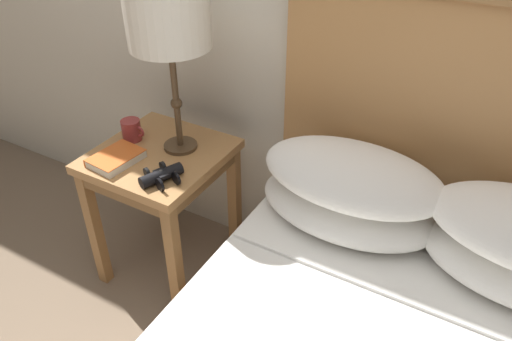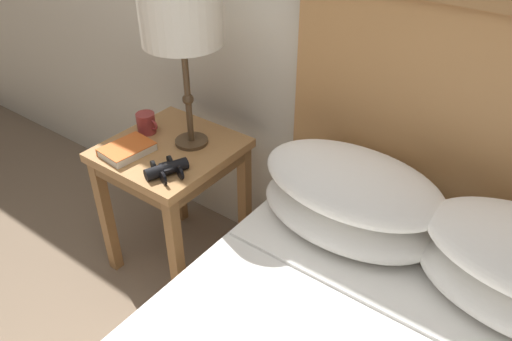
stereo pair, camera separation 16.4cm
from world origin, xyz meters
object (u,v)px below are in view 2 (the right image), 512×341
Objects in this scene: book_on_nightstand at (127,149)px; coffee_mug at (146,123)px; nightstand at (172,166)px; table_lamp at (181,18)px; binoculars_pair at (167,169)px.

book_on_nightstand is 1.94× the size of coffee_mug.
table_lamp is at bearing 53.14° from nightstand.
coffee_mug reaches higher than book_on_nightstand.
table_lamp is 3.05× the size of book_on_nightstand.
nightstand is at bearing -126.86° from table_lamp.
table_lamp is 3.71× the size of binoculars_pair.
nightstand is at bearing 132.38° from binoculars_pair.
coffee_mug is (-0.28, 0.17, 0.02)m from binoculars_pair.
book_on_nightstand is at bearing -125.80° from nightstand.
binoculars_pair reaches higher than book_on_nightstand.
nightstand is 0.60m from table_lamp.
coffee_mug reaches higher than binoculars_pair.
coffee_mug is at bearing 170.71° from nightstand.
binoculars_pair is at bearing -30.91° from coffee_mug.
nightstand is at bearing -9.29° from coffee_mug.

